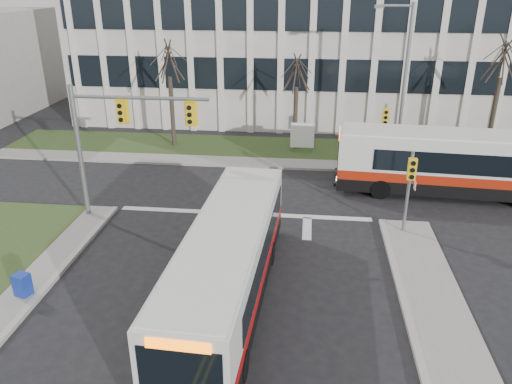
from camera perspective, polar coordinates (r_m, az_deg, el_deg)
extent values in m
plane|color=black|center=(16.92, -5.07, -14.57)|extent=(120.00, 120.00, 0.00)
cube|color=#9E9B93|center=(30.16, 9.89, 2.95)|extent=(44.00, 1.60, 0.14)
cube|color=#344C20|center=(32.80, 9.65, 4.61)|extent=(44.00, 5.00, 0.12)
cube|color=beige|center=(43.35, 9.43, 17.17)|extent=(40.00, 16.00, 12.00)
cylinder|color=slate|center=(23.82, -19.48, 4.16)|extent=(0.22, 0.22, 6.20)
cylinder|color=slate|center=(22.01, -13.19, 10.44)|extent=(6.00, 0.16, 0.16)
cube|color=yellow|center=(22.28, -15.14, 8.81)|extent=(0.34, 0.24, 0.92)
cube|color=yellow|center=(21.39, -7.53, 8.83)|extent=(0.34, 0.24, 0.92)
cylinder|color=slate|center=(22.20, 16.95, -0.19)|extent=(0.14, 0.14, 3.80)
cube|color=yellow|center=(21.59, 17.40, 2.52)|extent=(0.34, 0.24, 0.92)
cylinder|color=slate|center=(30.11, 14.30, 6.21)|extent=(0.14, 0.14, 3.80)
cube|color=yellow|center=(29.60, 14.58, 8.31)|extent=(0.34, 0.24, 0.92)
cylinder|color=slate|center=(30.30, 16.55, 11.36)|extent=(0.20, 0.20, 9.20)
cylinder|color=slate|center=(29.64, 15.75, 19.82)|extent=(1.80, 0.14, 0.14)
cube|color=slate|center=(29.52, 13.92, 19.89)|extent=(0.50, 0.25, 0.18)
cylinder|color=slate|center=(32.14, 4.20, 5.32)|extent=(0.08, 0.08, 1.00)
cylinder|color=slate|center=(32.12, 6.35, 5.23)|extent=(0.08, 0.08, 1.00)
cube|color=white|center=(31.92, 5.32, 6.47)|extent=(1.50, 0.12, 1.60)
cylinder|color=#42352B|center=(33.30, -9.55, 8.94)|extent=(0.28, 0.28, 4.62)
cylinder|color=#42352B|center=(32.37, 4.51, 8.29)|extent=(0.28, 0.28, 4.09)
cylinder|color=#42352B|center=(33.93, 25.40, 7.57)|extent=(0.28, 0.28, 4.95)
cube|color=#162F99|center=(19.46, -25.11, -9.72)|extent=(0.61, 0.58, 0.95)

